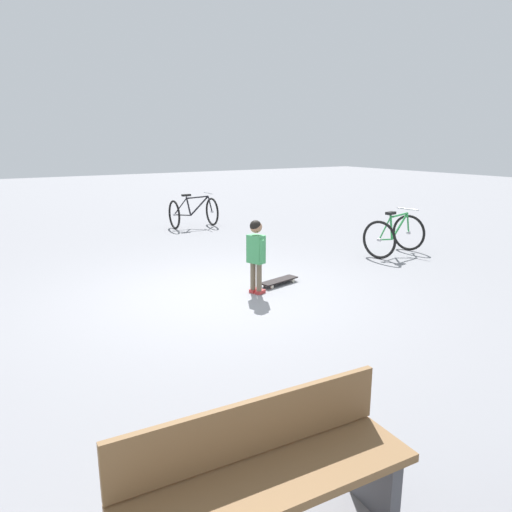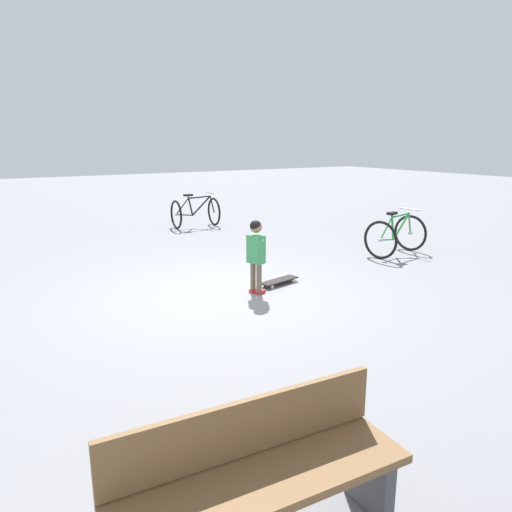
{
  "view_description": "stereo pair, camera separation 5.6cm",
  "coord_description": "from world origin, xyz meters",
  "px_view_note": "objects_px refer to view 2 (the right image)",
  "views": [
    {
      "loc": [
        -5.73,
        2.94,
        2.13
      ],
      "look_at": [
        -0.19,
        -0.5,
        0.55
      ],
      "focal_mm": 33.6,
      "sensor_mm": 36.0,
      "label": 1
    },
    {
      "loc": [
        -5.76,
        2.89,
        2.13
      ],
      "look_at": [
        -0.19,
        -0.5,
        0.55
      ],
      "focal_mm": 33.6,
      "sensor_mm": 36.0,
      "label": 2
    }
  ],
  "objects_px": {
    "bicycle_near": "(195,212)",
    "bicycle_mid": "(396,235)",
    "skateboard": "(279,281)",
    "street_bench": "(260,478)",
    "child_person": "(256,249)"
  },
  "relations": [
    {
      "from": "bicycle_near",
      "to": "bicycle_mid",
      "type": "relative_size",
      "value": 0.92
    },
    {
      "from": "skateboard",
      "to": "bicycle_near",
      "type": "bearing_deg",
      "value": -10.6
    },
    {
      "from": "child_person",
      "to": "skateboard",
      "type": "relative_size",
      "value": 1.53
    },
    {
      "from": "child_person",
      "to": "street_bench",
      "type": "xyz_separation_m",
      "value": [
        -3.75,
        2.26,
        -0.23
      ]
    },
    {
      "from": "child_person",
      "to": "skateboard",
      "type": "bearing_deg",
      "value": -70.23
    },
    {
      "from": "skateboard",
      "to": "bicycle_near",
      "type": "relative_size",
      "value": 0.64
    },
    {
      "from": "skateboard",
      "to": "bicycle_near",
      "type": "distance_m",
      "value": 5.28
    },
    {
      "from": "bicycle_near",
      "to": "bicycle_mid",
      "type": "bearing_deg",
      "value": -156.88
    },
    {
      "from": "child_person",
      "to": "bicycle_mid",
      "type": "relative_size",
      "value": 0.9
    },
    {
      "from": "bicycle_near",
      "to": "child_person",
      "type": "bearing_deg",
      "value": 164.44
    },
    {
      "from": "skateboard",
      "to": "street_bench",
      "type": "distance_m",
      "value": 4.84
    },
    {
      "from": "street_bench",
      "to": "skateboard",
      "type": "bearing_deg",
      "value": -35.27
    },
    {
      "from": "skateboard",
      "to": "street_bench",
      "type": "height_order",
      "value": "street_bench"
    },
    {
      "from": "bicycle_mid",
      "to": "street_bench",
      "type": "height_order",
      "value": "bicycle_mid"
    },
    {
      "from": "skateboard",
      "to": "bicycle_mid",
      "type": "relative_size",
      "value": 0.59
    }
  ]
}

